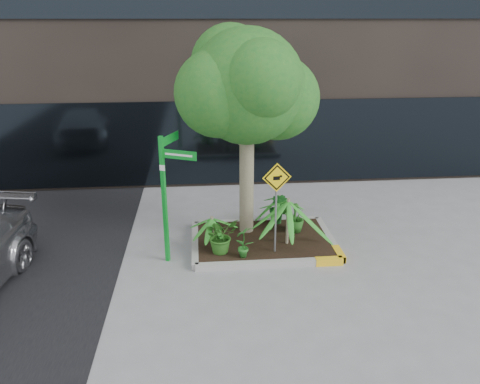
{
  "coord_description": "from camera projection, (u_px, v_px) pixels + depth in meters",
  "views": [
    {
      "loc": [
        -1.24,
        -9.56,
        5.06
      ],
      "look_at": [
        -0.35,
        0.2,
        1.38
      ],
      "focal_mm": 35.0,
      "sensor_mm": 36.0,
      "label": 1
    }
  ],
  "objects": [
    {
      "name": "street_sign_post",
      "position": [
        167.0,
        186.0,
        9.76
      ],
      "size": [
        0.77,
        1.04,
        2.82
      ],
      "rotation": [
        0.0,
        0.0,
        -0.42
      ],
      "color": "#0D9927",
      "rests_on": "ground"
    },
    {
      "name": "shrub_a",
      "position": [
        221.0,
        235.0,
        10.28
      ],
      "size": [
        0.99,
        0.99,
        0.81
      ],
      "primitive_type": "imported",
      "rotation": [
        0.0,
        0.0,
        0.54
      ],
      "color": "#2A631C",
      "rests_on": "planter"
    },
    {
      "name": "palm_left",
      "position": [
        212.0,
        218.0,
        10.51
      ],
      "size": [
        0.79,
        0.79,
        0.88
      ],
      "color": "gray",
      "rests_on": "ground"
    },
    {
      "name": "shrub_c",
      "position": [
        244.0,
        241.0,
        10.07
      ],
      "size": [
        0.54,
        0.54,
        0.74
      ],
      "primitive_type": "imported",
      "rotation": [
        0.0,
        0.0,
        3.76
      ],
      "color": "#246D21",
      "rests_on": "planter"
    },
    {
      "name": "planter",
      "position": [
        264.0,
        241.0,
        11.03
      ],
      "size": [
        3.35,
        2.36,
        0.15
      ],
      "color": "#9E9E99",
      "rests_on": "ground"
    },
    {
      "name": "ground",
      "position": [
        256.0,
        250.0,
        10.8
      ],
      "size": [
        80.0,
        80.0,
        0.0
      ],
      "primitive_type": "plane",
      "color": "gray",
      "rests_on": "ground"
    },
    {
      "name": "shrub_d",
      "position": [
        278.0,
        208.0,
        11.7
      ],
      "size": [
        0.65,
        0.65,
        0.83
      ],
      "primitive_type": "imported",
      "rotation": [
        0.0,
        0.0,
        5.58
      ],
      "color": "#1C6422",
      "rests_on": "planter"
    },
    {
      "name": "cattle_sign",
      "position": [
        276.0,
        193.0,
        9.94
      ],
      "size": [
        0.63,
        0.1,
        2.06
      ],
      "rotation": [
        0.0,
        0.0,
        0.11
      ],
      "color": "slate",
      "rests_on": "ground"
    },
    {
      "name": "shrub_b",
      "position": [
        295.0,
        217.0,
        11.27
      ],
      "size": [
        0.55,
        0.55,
        0.77
      ],
      "primitive_type": "imported",
      "rotation": [
        0.0,
        0.0,
        1.91
      ],
      "color": "#245E1C",
      "rests_on": "planter"
    },
    {
      "name": "palm_back",
      "position": [
        280.0,
        197.0,
        11.68
      ],
      "size": [
        0.82,
        0.82,
        0.91
      ],
      "color": "gray",
      "rests_on": "ground"
    },
    {
      "name": "palm_front",
      "position": [
        288.0,
        201.0,
        10.44
      ],
      "size": [
        1.26,
        1.26,
        1.4
      ],
      "color": "gray",
      "rests_on": "ground"
    },
    {
      "name": "tree",
      "position": [
        247.0,
        87.0,
        10.27
      ],
      "size": [
        3.3,
        2.93,
        4.95
      ],
      "color": "gray",
      "rests_on": "ground"
    }
  ]
}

